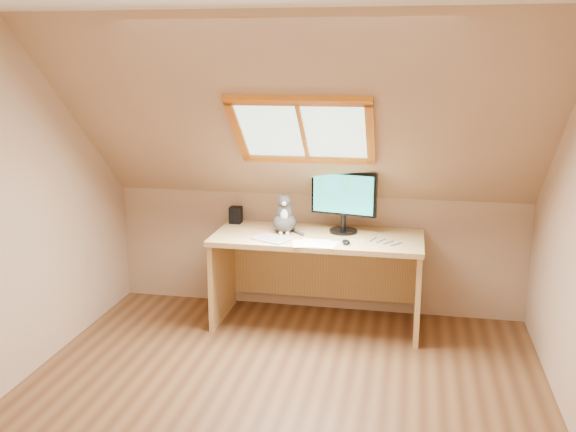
# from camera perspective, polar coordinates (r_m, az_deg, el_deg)

# --- Properties ---
(ground) EXTENTS (3.50, 3.50, 0.00)m
(ground) POSITION_cam_1_polar(r_m,az_deg,el_deg) (4.16, -1.35, -16.91)
(ground) COLOR brown
(ground) RESTS_ON ground
(room_shell) EXTENTS (3.52, 3.52, 2.41)m
(room_shell) POSITION_cam_1_polar(r_m,az_deg,el_deg) (3.55, -1.80, 2.56)
(room_shell) COLOR tan
(room_shell) RESTS_ON ground
(desk) EXTENTS (1.66, 0.73, 0.76)m
(desk) POSITION_cam_1_polar(r_m,az_deg,el_deg) (5.24, 2.75, -3.91)
(desk) COLOR tan
(desk) RESTS_ON ground
(monitor) EXTENTS (0.53, 0.23, 0.49)m
(monitor) POSITION_cam_1_polar(r_m,az_deg,el_deg) (5.13, 4.98, 1.62)
(monitor) COLOR black
(monitor) RESTS_ON desk
(cat) EXTENTS (0.22, 0.25, 0.34)m
(cat) POSITION_cam_1_polar(r_m,az_deg,el_deg) (5.15, -0.32, -0.14)
(cat) COLOR #423D3A
(cat) RESTS_ON desk
(desk_speaker) EXTENTS (0.10, 0.10, 0.14)m
(desk_speaker) POSITION_cam_1_polar(r_m,az_deg,el_deg) (5.47, -4.66, 0.10)
(desk_speaker) COLOR black
(desk_speaker) RESTS_ON desk
(graphics_tablet) EXTENTS (0.34, 0.30, 0.01)m
(graphics_tablet) POSITION_cam_1_polar(r_m,az_deg,el_deg) (4.97, -1.41, -2.04)
(graphics_tablet) COLOR #B2B2B7
(graphics_tablet) RESTS_ON desk
(mouse) EXTENTS (0.09, 0.12, 0.03)m
(mouse) POSITION_cam_1_polar(r_m,az_deg,el_deg) (4.87, 5.18, -2.32)
(mouse) COLOR black
(mouse) RESTS_ON desk
(papers) EXTENTS (0.33, 0.27, 0.00)m
(papers) POSITION_cam_1_polar(r_m,az_deg,el_deg) (4.86, 2.14, -2.49)
(papers) COLOR white
(papers) RESTS_ON desk
(cables) EXTENTS (0.51, 0.26, 0.01)m
(cables) POSITION_cam_1_polar(r_m,az_deg,el_deg) (4.95, 7.47, -2.27)
(cables) COLOR silver
(cables) RESTS_ON desk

